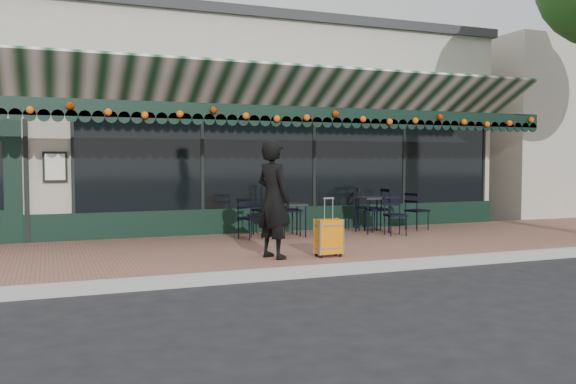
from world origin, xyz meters
name	(u,v)px	position (x,y,z in m)	size (l,w,h in m)	color
ground	(337,274)	(0.00, 0.00, 0.00)	(80.00, 80.00, 0.00)	black
sidewalk	(286,249)	(0.00, 2.00, 0.07)	(18.00, 4.00, 0.15)	brown
curb	(340,269)	(0.00, -0.08, 0.07)	(18.00, 0.16, 0.15)	#9E9E99
restaurant_building	(205,135)	(0.00, 7.84, 2.27)	(12.00, 9.60, 4.50)	#A69E90
neighbor_building_right	(576,137)	(13.00, 8.00, 2.40)	(12.00, 8.00, 4.80)	#B4AF9E
woman	(273,199)	(-0.69, 0.76, 1.04)	(0.65, 0.43, 1.78)	black
suitcase	(329,237)	(0.13, 0.58, 0.45)	(0.40, 0.23, 0.89)	orange
cafe_table_a	(373,200)	(2.29, 3.05, 0.80)	(0.59, 0.59, 0.73)	black
cafe_table_b	(291,207)	(0.50, 3.04, 0.72)	(0.52, 0.52, 0.64)	black
chair_a_left	(377,210)	(2.47, 3.19, 0.60)	(0.45, 0.45, 0.90)	black
chair_a_right	(367,209)	(2.41, 3.49, 0.60)	(0.45, 0.45, 0.90)	black
chair_a_front	(395,216)	(2.48, 2.48, 0.54)	(0.39, 0.39, 0.78)	black
chair_a_extra	(417,211)	(3.39, 3.10, 0.55)	(0.40, 0.40, 0.80)	black
chair_b_left	(267,210)	(0.17, 3.46, 0.63)	(0.48, 0.48, 0.97)	black
chair_b_right	(287,211)	(0.49, 3.21, 0.63)	(0.48, 0.48, 0.96)	black
chair_b_front	(250,219)	(-0.33, 2.99, 0.53)	(0.38, 0.38, 0.77)	black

